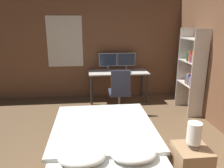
% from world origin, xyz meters
% --- Properties ---
extents(wall_back, '(12.00, 0.08, 2.70)m').
position_xyz_m(wall_back, '(-0.01, 4.32, 1.35)').
color(wall_back, brown).
rests_on(wall_back, ground_plane).
extents(bed, '(1.52, 1.95, 0.58)m').
position_xyz_m(bed, '(-0.48, 1.34, 0.25)').
color(bed, brown).
rests_on(bed, ground_plane).
extents(bedside_lamp, '(0.16, 0.16, 0.32)m').
position_xyz_m(bedside_lamp, '(0.52, 0.59, 0.76)').
color(bedside_lamp, gray).
rests_on(bedside_lamp, nightstand).
extents(desk, '(1.52, 0.67, 0.78)m').
position_xyz_m(desk, '(0.07, 3.91, 0.68)').
color(desk, beige).
rests_on(desk, ground_plane).
extents(monitor_left, '(0.48, 0.16, 0.45)m').
position_xyz_m(monitor_left, '(-0.18, 4.15, 1.03)').
color(monitor_left, '#B7B7BC').
rests_on(monitor_left, desk).
extents(monitor_right, '(0.48, 0.16, 0.45)m').
position_xyz_m(monitor_right, '(0.32, 4.15, 1.03)').
color(monitor_right, '#B7B7BC').
rests_on(monitor_right, desk).
extents(keyboard, '(0.37, 0.13, 0.02)m').
position_xyz_m(keyboard, '(0.07, 3.68, 0.78)').
color(keyboard, '#B7B7BC').
rests_on(keyboard, desk).
extents(computer_mouse, '(0.07, 0.05, 0.04)m').
position_xyz_m(computer_mouse, '(0.35, 3.68, 0.79)').
color(computer_mouse, '#B7B7BC').
rests_on(computer_mouse, desk).
extents(office_chair, '(0.52, 0.52, 1.01)m').
position_xyz_m(office_chair, '(-0.00, 3.11, 0.41)').
color(office_chair, black).
rests_on(office_chair, ground_plane).
extents(bookshelf, '(0.33, 0.75, 1.89)m').
position_xyz_m(bookshelf, '(1.59, 2.92, 1.03)').
color(bookshelf, beige).
rests_on(bookshelf, ground_plane).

